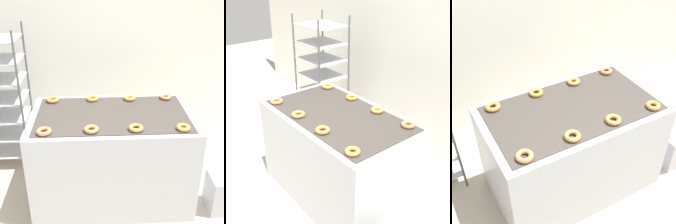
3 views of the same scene
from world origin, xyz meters
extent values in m
cube|color=silver|center=(0.00, 2.12, 1.40)|extent=(8.00, 0.05, 2.80)
cube|color=#A8AAB2|center=(0.00, 0.71, 0.48)|extent=(1.55, 0.91, 0.95)
cube|color=#38332D|center=(0.00, 0.71, 0.96)|extent=(1.43, 0.80, 0.01)
cube|color=#262628|center=(0.43, 0.29, 0.67)|extent=(0.12, 0.07, 0.10)
cube|color=#A8AAB2|center=(1.10, 0.43, 0.19)|extent=(0.32, 0.29, 0.39)
torus|color=#B76A44|center=(-0.59, 0.37, 0.98)|extent=(0.13, 0.13, 0.04)
torus|color=#A96C3B|center=(-0.19, 0.38, 0.98)|extent=(0.13, 0.13, 0.04)
torus|color=#A67036|center=(0.19, 0.39, 0.98)|extent=(0.13, 0.13, 0.04)
torus|color=#BC7737|center=(0.60, 0.37, 0.98)|extent=(0.12, 0.12, 0.04)
torus|color=#AF7035|center=(-0.60, 1.03, 0.98)|extent=(0.13, 0.13, 0.04)
torus|color=#B37A2D|center=(-0.19, 1.04, 0.98)|extent=(0.13, 0.13, 0.04)
torus|color=#B08137|center=(0.20, 1.03, 0.98)|extent=(0.12, 0.12, 0.04)
torus|color=#A86942|center=(0.58, 1.04, 0.98)|extent=(0.12, 0.12, 0.04)
camera|label=1|loc=(-0.15, -1.94, 2.28)|focal=50.00mm
camera|label=2|loc=(2.09, -0.96, 2.31)|focal=50.00mm
camera|label=3|loc=(-1.10, -1.09, 2.58)|focal=50.00mm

